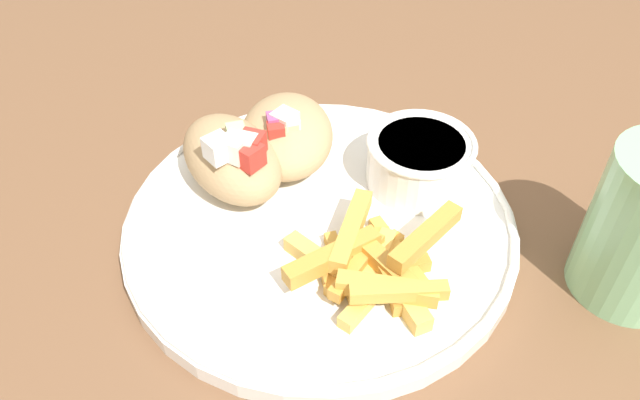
{
  "coord_description": "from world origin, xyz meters",
  "views": [
    {
      "loc": [
        0.2,
        -0.23,
        1.08
      ],
      "look_at": [
        -0.03,
        0.02,
        0.77
      ],
      "focal_mm": 35.0,
      "sensor_mm": 36.0,
      "label": 1
    }
  ],
  "objects": [
    {
      "name": "table",
      "position": [
        0.0,
        0.0,
        0.67
      ],
      "size": [
        1.43,
        1.43,
        0.73
      ],
      "color": "brown",
      "rests_on": "ground_plane"
    },
    {
      "name": "plate",
      "position": [
        -0.03,
        0.02,
        0.74
      ],
      "size": [
        0.3,
        0.3,
        0.02
      ],
      "color": "white",
      "rests_on": "table"
    },
    {
      "name": "pita_sandwich_near",
      "position": [
        -0.11,
        -0.0,
        0.77
      ],
      "size": [
        0.12,
        0.09,
        0.07
      ],
      "rotation": [
        0.0,
        0.0,
        -0.25
      ],
      "color": "tan",
      "rests_on": "plate"
    },
    {
      "name": "pita_sandwich_far",
      "position": [
        -0.1,
        0.05,
        0.77
      ],
      "size": [
        0.13,
        0.13,
        0.05
      ],
      "rotation": [
        0.0,
        0.0,
        -0.81
      ],
      "color": "tan",
      "rests_on": "plate"
    },
    {
      "name": "fries_pile",
      "position": [
        0.04,
        -0.0,
        0.76
      ],
      "size": [
        0.12,
        0.12,
        0.04
      ],
      "color": "gold",
      "rests_on": "plate"
    },
    {
      "name": "sauce_ramekin",
      "position": [
        -0.0,
        0.1,
        0.77
      ],
      "size": [
        0.09,
        0.09,
        0.04
      ],
      "color": "white",
      "rests_on": "plate"
    }
  ]
}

